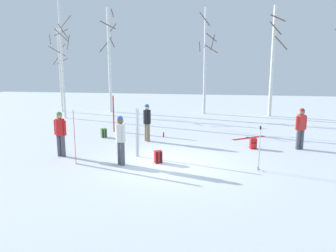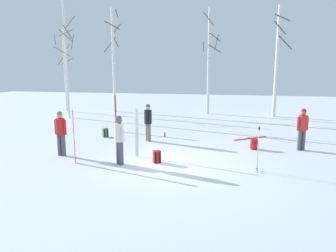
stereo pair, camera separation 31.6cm
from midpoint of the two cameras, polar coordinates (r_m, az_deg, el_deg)
name	(u,v)px [view 1 (the left image)]	position (r m, az deg, el deg)	size (l,w,h in m)	color
ground_plane	(171,163)	(11.05, -0.32, -6.82)	(60.00, 60.00, 0.00)	white
person_0	(121,137)	(10.77, -9.53, -2.02)	(0.42, 0.37, 1.72)	#4C4C56
person_1	(301,126)	(13.74, 22.63, 0.01)	(0.48, 0.34, 1.72)	#4C4C56
person_2	(60,131)	(12.40, -19.89, -0.87)	(0.52, 0.34, 1.72)	#4C4C56
person_3	(147,120)	(14.16, -4.51, 1.08)	(0.38, 0.41, 1.72)	#72604C
ski_pair_planted_0	(138,133)	(11.70, -6.38, -1.21)	(0.17, 0.04, 1.87)	white
ski_pair_planted_1	(114,114)	(16.61, -10.51, 2.21)	(0.02, 0.14, 1.91)	red
ski_pair_planted_2	(75,137)	(11.25, -17.55, -2.00)	(0.07, 0.13, 1.91)	red
ski_pair_lying_1	(249,138)	(15.39, 14.03, -2.13)	(1.63, 1.28, 0.05)	red
ski_poles_0	(260,147)	(10.41, 15.64, -3.79)	(0.07, 0.24, 1.48)	#B2B2BC
backpack_0	(104,133)	(15.41, -12.32, -1.27)	(0.34, 0.35, 0.44)	#4C7F3F
backpack_1	(158,157)	(11.04, -2.66, -5.69)	(0.33, 0.34, 0.44)	red
backpack_2	(253,144)	(13.37, 14.73, -3.16)	(0.30, 0.33, 0.44)	red
water_bottle_0	(164,135)	(15.19, -1.42, -1.61)	(0.07, 0.07, 0.22)	red
birch_tree_0	(60,69)	(25.34, -19.60, 9.84)	(1.57, 1.32, 6.25)	silver
birch_tree_1	(62,56)	(21.98, -19.30, 12.08)	(1.29, 1.27, 7.99)	silver
birch_tree_2	(109,59)	(24.34, -11.10, 12.03)	(1.47, 1.48, 7.73)	white
birch_tree_3	(205,60)	(23.01, 6.47, 11.98)	(1.42, 1.57, 7.55)	silver
birch_tree_4	(273,61)	(22.70, 18.31, 11.34)	(1.34, 1.04, 7.44)	silver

